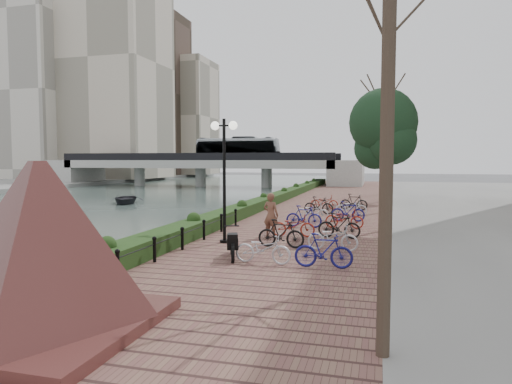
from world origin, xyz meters
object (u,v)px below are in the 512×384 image
at_px(motorcycle, 232,243).
at_px(pedestrian, 271,215).
at_px(boat, 125,199).
at_px(granite_monument, 40,245).
at_px(lamppost, 224,153).

xyz_separation_m(motorcycle, pedestrian, (0.28, 4.07, 0.41)).
bearing_deg(pedestrian, boat, -29.47).
height_order(granite_monument, motorcycle, granite_monument).
height_order(motorcycle, pedestrian, pedestrian).
relative_size(granite_monument, lamppost, 1.16).
relative_size(granite_monument, pedestrian, 2.99).
bearing_deg(boat, lamppost, -72.89).
distance_m(motorcycle, boat, 24.77).
height_order(granite_monument, boat, granite_monument).
bearing_deg(pedestrian, lamppost, 63.81).
relative_size(granite_monument, boat, 1.43).
xyz_separation_m(granite_monument, motorcycle, (1.42, 6.68, -1.07)).
xyz_separation_m(pedestrian, boat, (-15.76, 15.25, -0.98)).
xyz_separation_m(lamppost, boat, (-14.37, 16.86, -3.42)).
distance_m(motorcycle, pedestrian, 4.10).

